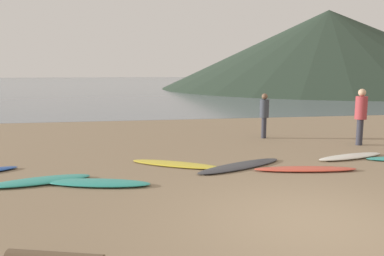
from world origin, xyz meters
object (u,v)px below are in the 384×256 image
object	(u,v)px
surfboard_3	(98,183)
surfboard_5	(240,166)
surfboard_2	(40,181)
surfboard_6	(305,169)
surfboard_7	(351,156)
person_1	(264,112)
person_0	(361,112)
surfboard_4	(176,164)

from	to	relation	value
surfboard_3	surfboard_5	size ratio (longest dim) A/B	0.85
surfboard_2	surfboard_6	distance (m)	6.01
surfboard_6	surfboard_7	distance (m)	2.10
person_1	person_0	bearing A→B (deg)	53.56
surfboard_4	person_0	distance (m)	6.41
surfboard_4	person_0	bearing A→B (deg)	45.38
surfboard_4	surfboard_3	bearing A→B (deg)	-112.30
person_0	person_1	xyz separation A→B (m)	(-2.55, 1.74, -0.13)
surfboard_4	surfboard_6	world-z (taller)	surfboard_6
surfboard_2	surfboard_4	size ratio (longest dim) A/B	0.87
surfboard_7	surfboard_4	bearing A→B (deg)	165.80
surfboard_4	surfboard_5	bearing A→B (deg)	13.78
surfboard_7	person_0	world-z (taller)	person_0
surfboard_3	surfboard_6	size ratio (longest dim) A/B	0.90
surfboard_3	person_1	xyz separation A→B (m)	(5.38, 4.78, 0.87)
surfboard_7	person_1	distance (m)	3.72
surfboard_2	surfboard_3	distance (m)	1.28
surfboard_4	surfboard_7	xyz separation A→B (m)	(4.79, -0.01, 0.01)
surfboard_4	person_1	xyz separation A→B (m)	(3.56, 3.39, 0.89)
surfboard_6	person_1	xyz separation A→B (m)	(0.60, 4.45, 0.88)
surfboard_6	surfboard_4	bearing A→B (deg)	169.13
surfboard_2	surfboard_4	xyz separation A→B (m)	(3.04, 1.02, -0.02)
surfboard_3	surfboard_7	size ratio (longest dim) A/B	1.02
person_1	surfboard_7	bearing A→B (deg)	17.61
surfboard_4	surfboard_6	distance (m)	3.15
person_0	surfboard_3	bearing A→B (deg)	-88.66
surfboard_6	surfboard_7	bearing A→B (deg)	38.45
surfboard_2	person_1	distance (m)	7.99
surfboard_3	surfboard_4	world-z (taller)	surfboard_3
surfboard_4	person_0	world-z (taller)	person_0
surfboard_6	person_1	world-z (taller)	person_1
surfboard_4	surfboard_7	bearing A→B (deg)	30.03
surfboard_3	surfboard_6	bearing A→B (deg)	18.40
surfboard_4	surfboard_7	size ratio (longest dim) A/B	1.11
surfboard_4	surfboard_5	distance (m)	1.61
surfboard_7	surfboard_2	bearing A→B (deg)	173.33
surfboard_5	surfboard_3	bearing A→B (deg)	169.42
surfboard_2	surfboard_3	world-z (taller)	same
surfboard_3	surfboard_4	bearing A→B (deg)	51.86
surfboard_3	surfboard_5	bearing A→B (deg)	29.97
surfboard_2	surfboard_6	xyz separation A→B (m)	(6.01, -0.03, -0.00)
surfboard_3	surfboard_5	world-z (taller)	surfboard_3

